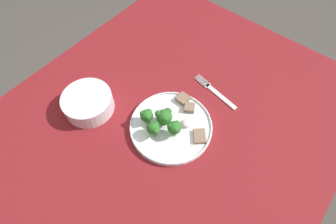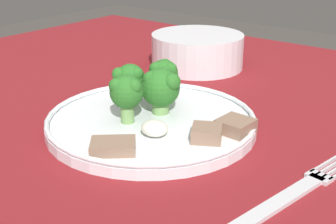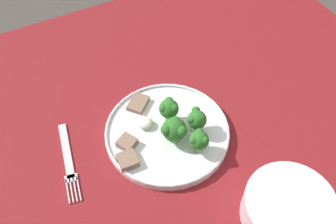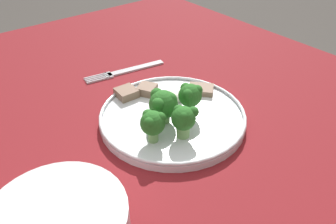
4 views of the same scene
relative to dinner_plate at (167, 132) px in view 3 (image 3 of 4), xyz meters
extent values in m
cube|color=maroon|center=(0.01, 0.02, -0.02)|extent=(1.16, 0.97, 0.03)
cylinder|color=brown|center=(-0.51, -0.40, -0.40)|extent=(0.06, 0.06, 0.73)
cylinder|color=white|center=(0.00, 0.00, 0.00)|extent=(0.25, 0.25, 0.01)
torus|color=white|center=(0.00, 0.00, 0.01)|extent=(0.25, 0.25, 0.01)
cube|color=silver|center=(0.19, -0.06, -0.01)|extent=(0.04, 0.13, 0.00)
cube|color=silver|center=(0.20, 0.01, -0.01)|extent=(0.03, 0.02, 0.00)
cube|color=silver|center=(0.22, 0.03, -0.01)|extent=(0.01, 0.05, 0.00)
cube|color=silver|center=(0.21, 0.03, -0.01)|extent=(0.01, 0.05, 0.00)
cube|color=silver|center=(0.21, 0.03, -0.01)|extent=(0.01, 0.05, 0.00)
cube|color=silver|center=(0.20, 0.03, -0.01)|extent=(0.01, 0.05, 0.00)
cylinder|color=silver|center=(-0.11, 0.25, 0.02)|extent=(0.16, 0.16, 0.06)
cylinder|color=silver|center=(-0.11, 0.25, 0.02)|extent=(0.13, 0.13, 0.04)
cylinder|color=#709E56|center=(0.00, 0.03, 0.01)|extent=(0.02, 0.02, 0.02)
sphere|color=#286B23|center=(0.00, 0.03, 0.04)|extent=(0.05, 0.05, 0.05)
sphere|color=#286B23|center=(0.01, 0.03, 0.05)|extent=(0.02, 0.02, 0.02)
sphere|color=#286B23|center=(-0.01, 0.04, 0.05)|extent=(0.02, 0.02, 0.02)
sphere|color=#286B23|center=(-0.01, 0.01, 0.05)|extent=(0.02, 0.02, 0.02)
cylinder|color=#709E56|center=(-0.02, -0.02, 0.01)|extent=(0.02, 0.02, 0.02)
sphere|color=#286B23|center=(-0.02, -0.02, 0.04)|extent=(0.04, 0.04, 0.04)
sphere|color=#286B23|center=(0.00, -0.02, 0.05)|extent=(0.02, 0.02, 0.02)
sphere|color=#286B23|center=(-0.02, -0.01, 0.05)|extent=(0.02, 0.02, 0.02)
sphere|color=#286B23|center=(-0.02, -0.03, 0.05)|extent=(0.02, 0.02, 0.02)
cylinder|color=#709E56|center=(-0.03, 0.07, 0.01)|extent=(0.02, 0.02, 0.02)
sphere|color=#286B23|center=(-0.03, 0.07, 0.04)|extent=(0.04, 0.04, 0.04)
sphere|color=#286B23|center=(-0.02, 0.07, 0.05)|extent=(0.02, 0.02, 0.02)
sphere|color=#286B23|center=(-0.04, 0.08, 0.05)|extent=(0.02, 0.02, 0.02)
sphere|color=#286B23|center=(-0.04, 0.06, 0.05)|extent=(0.02, 0.02, 0.02)
cylinder|color=#709E56|center=(-0.05, 0.02, 0.01)|extent=(0.02, 0.02, 0.02)
sphere|color=#286B23|center=(-0.05, 0.02, 0.04)|extent=(0.04, 0.04, 0.04)
sphere|color=#286B23|center=(-0.04, 0.02, 0.05)|extent=(0.02, 0.02, 0.02)
sphere|color=#286B23|center=(-0.06, 0.03, 0.05)|extent=(0.02, 0.02, 0.02)
sphere|color=#286B23|center=(-0.06, 0.01, 0.05)|extent=(0.02, 0.02, 0.02)
cube|color=#846651|center=(0.10, 0.03, 0.01)|extent=(0.04, 0.04, 0.02)
cube|color=#846651|center=(0.08, -0.01, 0.01)|extent=(0.04, 0.04, 0.02)
cube|color=#846651|center=(0.02, -0.09, 0.01)|extent=(0.06, 0.06, 0.01)
ellipsoid|color=silver|center=(0.03, -0.03, 0.01)|extent=(0.03, 0.03, 0.02)
camera|label=1|loc=(-0.30, -0.24, 0.69)|focal=28.00mm
camera|label=2|loc=(0.34, -0.39, 0.22)|focal=50.00mm
camera|label=3|loc=(0.20, 0.40, 0.65)|focal=42.00mm
camera|label=4|loc=(-0.35, 0.29, 0.33)|focal=35.00mm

